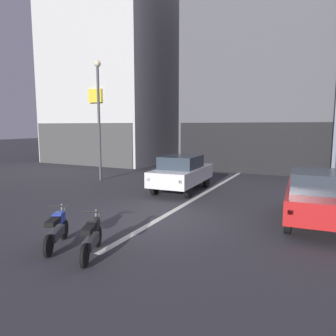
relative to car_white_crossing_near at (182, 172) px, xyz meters
The scene contains 9 objects.
ground_plane 4.72m from the car_white_crossing_near, 76.02° to the right, with size 120.00×120.00×0.00m, color #333338.
lane_centre_line 2.07m from the car_white_crossing_near, 53.32° to the left, with size 0.20×18.00×0.01m, color silver.
building_corner_left 15.97m from the car_white_crossing_near, 135.69° to the left, with size 9.34×10.06×14.23m.
building_mid_block 12.47m from the car_white_crossing_near, 81.04° to the left, with size 9.63×7.15×15.55m.
car_white_crossing_near is the anchor object (origin of this frame).
car_red_parked_kerbside 6.28m from the car_white_crossing_near, 25.43° to the right, with size 1.97×4.19×1.64m.
street_lamp 6.07m from the car_white_crossing_near, behind, with size 0.36×0.36×6.43m.
motorcycle_blue_row_leftmost 7.58m from the car_white_crossing_near, 90.42° to the right, with size 0.82×1.52×0.98m.
motorcycle_black_row_left_mid 7.70m from the car_white_crossing_near, 81.99° to the right, with size 0.78×1.55×0.98m.
Camera 1 is at (4.54, -8.52, 2.97)m, focal length 33.37 mm.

